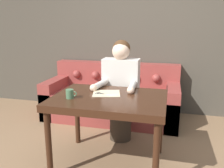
{
  "coord_description": "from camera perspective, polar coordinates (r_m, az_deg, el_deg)",
  "views": [
    {
      "loc": [
        0.49,
        -2.15,
        1.46
      ],
      "look_at": [
        -0.1,
        0.19,
        0.86
      ],
      "focal_mm": 38.0,
      "sensor_mm": 36.0,
      "label": 1
    }
  ],
  "objects": [
    {
      "name": "couch",
      "position": [
        3.84,
        0.1,
        -3.56
      ],
      "size": [
        2.08,
        0.9,
        0.85
      ],
      "color": "brown",
      "rests_on": "ground_plane"
    },
    {
      "name": "wall_back",
      "position": [
        4.04,
        7.23,
        11.59
      ],
      "size": [
        8.0,
        0.06,
        2.6
      ],
      "color": "#474238",
      "rests_on": "ground_plane"
    },
    {
      "name": "person",
      "position": [
        2.98,
        2.1,
        -1.46
      ],
      "size": [
        0.49,
        0.62,
        1.29
      ],
      "color": "#33281E",
      "rests_on": "ground_plane"
    },
    {
      "name": "mug",
      "position": [
        2.37,
        -10.09,
        -2.36
      ],
      "size": [
        0.11,
        0.08,
        0.09
      ],
      "color": "#47704C",
      "rests_on": "dining_table"
    },
    {
      "name": "ground_plane",
      "position": [
        2.65,
        1.1,
        -19.52
      ],
      "size": [
        16.0,
        16.0,
        0.0
      ],
      "primitive_type": "plane",
      "color": "#846647"
    },
    {
      "name": "scissors",
      "position": [
        2.49,
        -2.44,
        -2.37
      ],
      "size": [
        0.24,
        0.12,
        0.01
      ],
      "color": "silver",
      "rests_on": "dining_table"
    },
    {
      "name": "dining_table",
      "position": [
        2.43,
        -0.66,
        -4.92
      ],
      "size": [
        1.14,
        0.84,
        0.76
      ],
      "color": "#381E11",
      "rests_on": "ground_plane"
    },
    {
      "name": "pattern_paper_main",
      "position": [
        2.51,
        -1.36,
        -2.26
      ],
      "size": [
        0.34,
        0.32,
        0.0
      ],
      "color": "beige",
      "rests_on": "dining_table"
    }
  ]
}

